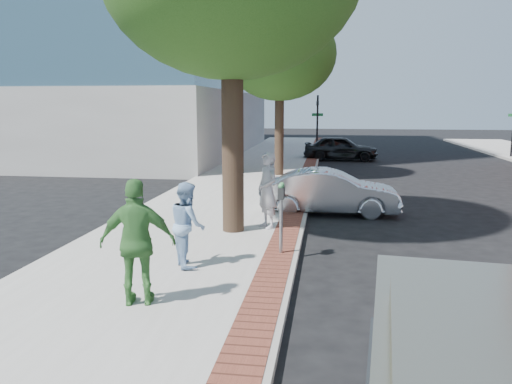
% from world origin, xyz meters
% --- Properties ---
extents(ground, '(120.00, 120.00, 0.00)m').
position_xyz_m(ground, '(0.00, 0.00, 0.00)').
color(ground, black).
rests_on(ground, ground).
extents(sidewalk, '(5.00, 60.00, 0.15)m').
position_xyz_m(sidewalk, '(-1.50, 8.00, 0.07)').
color(sidewalk, '#9E9991').
rests_on(sidewalk, ground).
extents(brick_strip, '(0.60, 60.00, 0.01)m').
position_xyz_m(brick_strip, '(0.70, 8.00, 0.15)').
color(brick_strip, brown).
rests_on(brick_strip, sidewalk).
extents(curb, '(0.10, 60.00, 0.15)m').
position_xyz_m(curb, '(1.05, 8.00, 0.07)').
color(curb, gray).
rests_on(curb, ground).
extents(office_base, '(18.20, 22.20, 4.00)m').
position_xyz_m(office_base, '(-13.00, 22.00, 2.00)').
color(office_base, gray).
rests_on(office_base, ground).
extents(signal_near, '(0.70, 0.15, 3.80)m').
position_xyz_m(signal_near, '(0.90, 22.00, 2.25)').
color(signal_near, black).
rests_on(signal_near, ground).
extents(tree_far, '(4.80, 4.80, 7.14)m').
position_xyz_m(tree_far, '(-0.50, 12.00, 5.30)').
color(tree_far, black).
rests_on(tree_far, sidewalk).
extents(parking_meter, '(0.12, 0.32, 1.47)m').
position_xyz_m(parking_meter, '(0.74, 0.16, 1.21)').
color(parking_meter, gray).
rests_on(parking_meter, sidewalk).
extents(person_gray, '(0.78, 0.82, 1.90)m').
position_xyz_m(person_gray, '(0.19, 2.31, 1.10)').
color(person_gray, '#B2B2B7').
rests_on(person_gray, sidewalk).
extents(person_officer, '(0.91, 0.98, 1.62)m').
position_xyz_m(person_officer, '(-0.94, -0.88, 0.96)').
color(person_officer, '#88ACD3').
rests_on(person_officer, sidewalk).
extents(person_green, '(1.21, 0.69, 1.95)m').
position_xyz_m(person_green, '(-1.16, -2.81, 1.13)').
color(person_green, '#3F7D38').
rests_on(person_green, sidewalk).
extents(sedan_silver, '(4.01, 1.41, 1.32)m').
position_xyz_m(sedan_silver, '(1.74, 4.83, 0.66)').
color(sedan_silver, silver).
rests_on(sedan_silver, ground).
extents(bg_car, '(4.31, 1.88, 1.45)m').
position_xyz_m(bg_car, '(2.34, 19.69, 0.72)').
color(bg_car, black).
rests_on(bg_car, ground).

